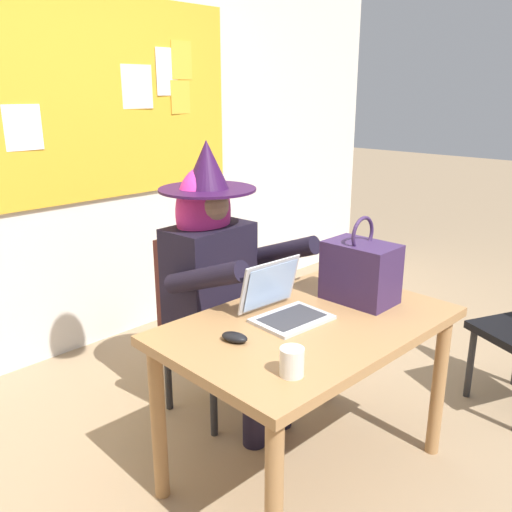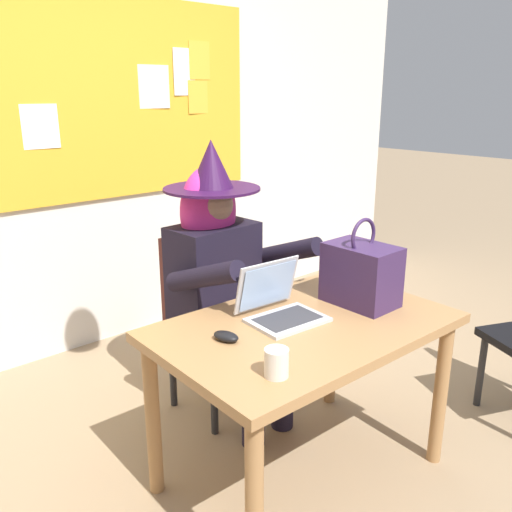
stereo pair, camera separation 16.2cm
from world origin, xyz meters
name	(u,v)px [view 2 (the right image)]	position (x,y,z in m)	size (l,w,h in m)	color
ground_plane	(300,477)	(0.00, 0.00, 0.00)	(24.00, 24.00, 0.00)	#937A5B
wall_back_bulletin	(80,108)	(0.00, 1.86, 1.50)	(5.93, 2.02, 2.97)	silver
desk_main	(304,345)	(0.02, 0.02, 0.62)	(1.20, 0.79, 0.72)	#A37547
chair_at_desk	(207,311)	(0.08, 0.76, 0.51)	(0.43, 0.43, 0.91)	#4C1E19
person_costumed	(222,266)	(0.09, 0.63, 0.79)	(0.61, 0.71, 1.38)	black
laptop	(279,306)	(-0.02, 0.12, 0.77)	(0.31, 0.29, 0.22)	#B7B7BC
computer_mouse	(226,336)	(-0.32, 0.10, 0.73)	(0.06, 0.10, 0.03)	black
handbag	(362,274)	(0.34, 0.00, 0.85)	(0.20, 0.30, 0.38)	#38234C
coffee_mug	(276,363)	(-0.36, -0.21, 0.76)	(0.08, 0.08, 0.10)	silver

